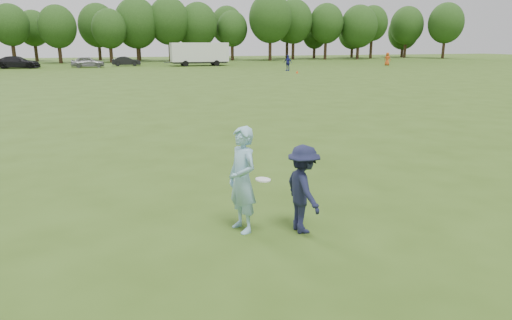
{
  "coord_description": "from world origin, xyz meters",
  "views": [
    {
      "loc": [
        -2.18,
        -6.87,
        3.4
      ],
      "look_at": [
        0.49,
        1.51,
        1.1
      ],
      "focal_mm": 32.0,
      "sensor_mm": 36.0,
      "label": 1
    }
  ],
  "objects_px": {
    "car_d": "(18,62)",
    "cargo_trailer": "(199,53)",
    "car_e": "(88,62)",
    "thrower": "(242,180)",
    "player_far_b": "(288,63)",
    "defender": "(303,189)",
    "field_cone": "(297,72)",
    "player_far_c": "(387,59)",
    "car_f": "(126,61)"
  },
  "relations": [
    {
      "from": "thrower",
      "to": "car_d",
      "type": "bearing_deg",
      "value": 176.66
    },
    {
      "from": "cargo_trailer",
      "to": "player_far_b",
      "type": "bearing_deg",
      "value": -60.97
    },
    {
      "from": "player_far_b",
      "to": "car_f",
      "type": "distance_m",
      "value": 24.55
    },
    {
      "from": "player_far_c",
      "to": "field_cone",
      "type": "relative_size",
      "value": 6.13
    },
    {
      "from": "thrower",
      "to": "car_e",
      "type": "xyz_separation_m",
      "value": [
        -4.71,
        58.04,
        -0.25
      ]
    },
    {
      "from": "car_f",
      "to": "cargo_trailer",
      "type": "relative_size",
      "value": 0.44
    },
    {
      "from": "player_far_c",
      "to": "car_f",
      "type": "bearing_deg",
      "value": 34.09
    },
    {
      "from": "thrower",
      "to": "car_d",
      "type": "xyz_separation_m",
      "value": [
        -13.22,
        58.57,
        -0.2
      ]
    },
    {
      "from": "car_d",
      "to": "cargo_trailer",
      "type": "xyz_separation_m",
      "value": [
        23.46,
        -0.71,
        1.0
      ]
    },
    {
      "from": "car_f",
      "to": "field_cone",
      "type": "bearing_deg",
      "value": -140.31
    },
    {
      "from": "field_cone",
      "to": "car_e",
      "type": "bearing_deg",
      "value": 139.74
    },
    {
      "from": "defender",
      "to": "player_far_b",
      "type": "bearing_deg",
      "value": -23.32
    },
    {
      "from": "cargo_trailer",
      "to": "field_cone",
      "type": "bearing_deg",
      "value": -68.78
    },
    {
      "from": "defender",
      "to": "player_far_b",
      "type": "xyz_separation_m",
      "value": [
        17.06,
        44.08,
        0.1
      ]
    },
    {
      "from": "car_d",
      "to": "cargo_trailer",
      "type": "bearing_deg",
      "value": -86.65
    },
    {
      "from": "player_far_b",
      "to": "car_e",
      "type": "distance_m",
      "value": 26.93
    },
    {
      "from": "player_far_c",
      "to": "car_e",
      "type": "xyz_separation_m",
      "value": [
        -40.86,
        7.48,
        -0.2
      ]
    },
    {
      "from": "thrower",
      "to": "defender",
      "type": "xyz_separation_m",
      "value": [
        1.04,
        -0.37,
        -0.16
      ]
    },
    {
      "from": "thrower",
      "to": "player_far_c",
      "type": "xyz_separation_m",
      "value": [
        36.15,
        50.56,
        -0.05
      ]
    },
    {
      "from": "player_far_b",
      "to": "field_cone",
      "type": "distance_m",
      "value": 4.56
    },
    {
      "from": "defender",
      "to": "cargo_trailer",
      "type": "xyz_separation_m",
      "value": [
        9.21,
        58.22,
        0.96
      ]
    },
    {
      "from": "defender",
      "to": "car_d",
      "type": "height_order",
      "value": "defender"
    },
    {
      "from": "car_d",
      "to": "player_far_b",
      "type": "bearing_deg",
      "value": -110.29
    },
    {
      "from": "player_far_b",
      "to": "car_e",
      "type": "relative_size",
      "value": 0.43
    },
    {
      "from": "car_d",
      "to": "cargo_trailer",
      "type": "height_order",
      "value": "cargo_trailer"
    },
    {
      "from": "player_far_c",
      "to": "cargo_trailer",
      "type": "distance_m",
      "value": 26.93
    },
    {
      "from": "car_f",
      "to": "field_cone",
      "type": "relative_size",
      "value": 13.13
    },
    {
      "from": "defender",
      "to": "car_e",
      "type": "distance_m",
      "value": 58.69
    },
    {
      "from": "defender",
      "to": "field_cone",
      "type": "bearing_deg",
      "value": -24.69
    },
    {
      "from": "defender",
      "to": "player_far_b",
      "type": "height_order",
      "value": "player_far_b"
    },
    {
      "from": "player_far_b",
      "to": "car_d",
      "type": "relative_size",
      "value": 0.34
    },
    {
      "from": "field_cone",
      "to": "cargo_trailer",
      "type": "height_order",
      "value": "cargo_trailer"
    },
    {
      "from": "player_far_b",
      "to": "car_e",
      "type": "xyz_separation_m",
      "value": [
        -22.8,
        14.33,
        -0.19
      ]
    },
    {
      "from": "player_far_b",
      "to": "car_d",
      "type": "bearing_deg",
      "value": -153.29
    },
    {
      "from": "player_far_b",
      "to": "car_e",
      "type": "height_order",
      "value": "player_far_b"
    },
    {
      "from": "player_far_c",
      "to": "car_d",
      "type": "xyz_separation_m",
      "value": [
        -49.37,
        8.01,
        -0.15
      ]
    },
    {
      "from": "car_d",
      "to": "thrower",
      "type": "bearing_deg",
      "value": -162.19
    },
    {
      "from": "player_far_b",
      "to": "cargo_trailer",
      "type": "height_order",
      "value": "cargo_trailer"
    },
    {
      "from": "car_e",
      "to": "cargo_trailer",
      "type": "bearing_deg",
      "value": -89.45
    },
    {
      "from": "thrower",
      "to": "car_d",
      "type": "distance_m",
      "value": 60.04
    },
    {
      "from": "car_f",
      "to": "cargo_trailer",
      "type": "height_order",
      "value": "cargo_trailer"
    },
    {
      "from": "player_far_b",
      "to": "field_cone",
      "type": "bearing_deg",
      "value": -45.95
    },
    {
      "from": "defender",
      "to": "field_cone",
      "type": "distance_m",
      "value": 42.9
    },
    {
      "from": "car_f",
      "to": "car_d",
      "type": "bearing_deg",
      "value": 99.56
    },
    {
      "from": "car_e",
      "to": "field_cone",
      "type": "xyz_separation_m",
      "value": [
        22.17,
        -18.78,
        -0.57
      ]
    },
    {
      "from": "car_e",
      "to": "car_f",
      "type": "distance_m",
      "value": 5.64
    },
    {
      "from": "cargo_trailer",
      "to": "player_far_c",
      "type": "bearing_deg",
      "value": -15.73
    },
    {
      "from": "thrower",
      "to": "defender",
      "type": "height_order",
      "value": "thrower"
    },
    {
      "from": "field_cone",
      "to": "car_f",
      "type": "bearing_deg",
      "value": 128.78
    },
    {
      "from": "car_d",
      "to": "car_e",
      "type": "distance_m",
      "value": 8.52
    }
  ]
}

